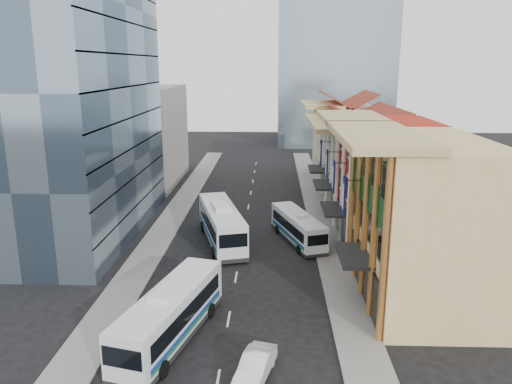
{
  "coord_description": "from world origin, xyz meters",
  "views": [
    {
      "loc": [
        2.95,
        -30.12,
        17.05
      ],
      "look_at": [
        1.23,
        20.52,
        4.08
      ],
      "focal_mm": 35.0,
      "sensor_mm": 36.0,
      "label": 1
    }
  ],
  "objects_px": {
    "bus_left_far": "(222,223)",
    "sedan_left": "(149,311)",
    "sedan_right": "(255,366)",
    "office_tower": "(69,86)",
    "shophouse_tan": "(423,221)",
    "bus_left_near": "(171,314)",
    "bus_right": "(298,227)"
  },
  "relations": [
    {
      "from": "shophouse_tan",
      "to": "sedan_right",
      "type": "bearing_deg",
      "value": -138.44
    },
    {
      "from": "sedan_left",
      "to": "bus_left_far",
      "type": "bearing_deg",
      "value": 84.45
    },
    {
      "from": "office_tower",
      "to": "sedan_right",
      "type": "relative_size",
      "value": 7.07
    },
    {
      "from": "bus_left_far",
      "to": "bus_left_near",
      "type": "bearing_deg",
      "value": -109.77
    },
    {
      "from": "bus_left_far",
      "to": "sedan_left",
      "type": "bearing_deg",
      "value": -118.14
    },
    {
      "from": "shophouse_tan",
      "to": "office_tower",
      "type": "relative_size",
      "value": 0.47
    },
    {
      "from": "sedan_left",
      "to": "shophouse_tan",
      "type": "bearing_deg",
      "value": 19.32
    },
    {
      "from": "bus_right",
      "to": "sedan_right",
      "type": "bearing_deg",
      "value": -117.4
    },
    {
      "from": "shophouse_tan",
      "to": "office_tower",
      "type": "xyz_separation_m",
      "value": [
        -31.0,
        14.0,
        9.0
      ]
    },
    {
      "from": "bus_left_far",
      "to": "bus_right",
      "type": "height_order",
      "value": "bus_left_far"
    },
    {
      "from": "bus_left_near",
      "to": "bus_right",
      "type": "distance_m",
      "value": 20.52
    },
    {
      "from": "bus_left_near",
      "to": "sedan_left",
      "type": "distance_m",
      "value": 3.59
    },
    {
      "from": "bus_left_far",
      "to": "sedan_right",
      "type": "height_order",
      "value": "bus_left_far"
    },
    {
      "from": "office_tower",
      "to": "bus_left_far",
      "type": "xyz_separation_m",
      "value": [
        15.0,
        -2.76,
        -13.02
      ]
    },
    {
      "from": "bus_left_near",
      "to": "sedan_left",
      "type": "xyz_separation_m",
      "value": [
        -2.1,
        2.64,
        -1.22
      ]
    },
    {
      "from": "office_tower",
      "to": "bus_left_far",
      "type": "distance_m",
      "value": 20.05
    },
    {
      "from": "bus_left_near",
      "to": "office_tower",
      "type": "bearing_deg",
      "value": 137.82
    },
    {
      "from": "shophouse_tan",
      "to": "bus_right",
      "type": "bearing_deg",
      "value": 126.03
    },
    {
      "from": "bus_right",
      "to": "bus_left_far",
      "type": "bearing_deg",
      "value": 164.78
    },
    {
      "from": "bus_left_near",
      "to": "bus_right",
      "type": "relative_size",
      "value": 1.17
    },
    {
      "from": "bus_left_near",
      "to": "shophouse_tan",
      "type": "bearing_deg",
      "value": 36.01
    },
    {
      "from": "office_tower",
      "to": "sedan_left",
      "type": "relative_size",
      "value": 8.24
    },
    {
      "from": "office_tower",
      "to": "bus_left_near",
      "type": "distance_m",
      "value": 28.13
    },
    {
      "from": "bus_left_far",
      "to": "sedan_right",
      "type": "xyz_separation_m",
      "value": [
        4.07,
        -21.81,
        -1.28
      ]
    },
    {
      "from": "bus_left_near",
      "to": "sedan_left",
      "type": "bearing_deg",
      "value": 143.19
    },
    {
      "from": "shophouse_tan",
      "to": "sedan_right",
      "type": "relative_size",
      "value": 3.3
    },
    {
      "from": "shophouse_tan",
      "to": "sedan_left",
      "type": "height_order",
      "value": "shophouse_tan"
    },
    {
      "from": "sedan_right",
      "to": "office_tower",
      "type": "bearing_deg",
      "value": 142.87
    },
    {
      "from": "office_tower",
      "to": "bus_left_far",
      "type": "relative_size",
      "value": 2.43
    },
    {
      "from": "shophouse_tan",
      "to": "sedan_left",
      "type": "bearing_deg",
      "value": -167.94
    },
    {
      "from": "office_tower",
      "to": "bus_right",
      "type": "xyz_separation_m",
      "value": [
        22.5,
        -2.31,
        -13.43
      ]
    },
    {
      "from": "bus_left_near",
      "to": "sedan_right",
      "type": "distance_m",
      "value": 6.74
    }
  ]
}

